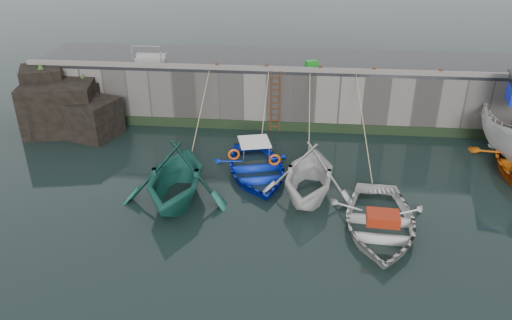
# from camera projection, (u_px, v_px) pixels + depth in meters

# --- Properties ---
(ground) EXTENTS (120.00, 120.00, 0.00)m
(ground) POSITION_uv_depth(u_px,v_px,m) (314.00, 246.00, 17.11)
(ground) COLOR black
(ground) RESTS_ON ground
(quay_back) EXTENTS (30.00, 5.00, 3.00)m
(quay_back) POSITION_uv_depth(u_px,v_px,m) (314.00, 89.00, 27.57)
(quay_back) COLOR slate
(quay_back) RESTS_ON ground
(road_back) EXTENTS (30.00, 5.00, 0.16)m
(road_back) POSITION_uv_depth(u_px,v_px,m) (316.00, 61.00, 26.87)
(road_back) COLOR black
(road_back) RESTS_ON quay_back
(kerb_back) EXTENTS (30.00, 0.30, 0.20)m
(kerb_back) POSITION_uv_depth(u_px,v_px,m) (316.00, 70.00, 24.70)
(kerb_back) COLOR slate
(kerb_back) RESTS_ON road_back
(algae_back) EXTENTS (30.00, 0.08, 0.50)m
(algae_back) POSITION_uv_depth(u_px,v_px,m) (313.00, 127.00, 25.87)
(algae_back) COLOR black
(algae_back) RESTS_ON ground
(rock_outcrop) EXTENTS (5.85, 4.24, 3.41)m
(rock_outcrop) POSITION_uv_depth(u_px,v_px,m) (64.00, 106.00, 25.81)
(rock_outcrop) COLOR black
(rock_outcrop) RESTS_ON ground
(ladder) EXTENTS (0.51, 0.08, 3.20)m
(ladder) POSITION_uv_depth(u_px,v_px,m) (275.00, 102.00, 25.41)
(ladder) COLOR #3F1E0F
(ladder) RESTS_ON ground
(boat_near_white) EXTENTS (4.56, 5.24, 2.70)m
(boat_near_white) POSITION_uv_depth(u_px,v_px,m) (177.00, 199.00, 19.90)
(boat_near_white) COLOR #1A5D4F
(boat_near_white) RESTS_ON ground
(boat_near_white_rope) EXTENTS (0.04, 5.55, 3.10)m
(boat_near_white_rope) POSITION_uv_depth(u_px,v_px,m) (202.00, 147.00, 24.31)
(boat_near_white_rope) COLOR tan
(boat_near_white_rope) RESTS_ON ground
(boat_near_blue) EXTENTS (4.83, 5.88, 1.06)m
(boat_near_blue) POSITION_uv_depth(u_px,v_px,m) (256.00, 174.00, 21.77)
(boat_near_blue) COLOR #0D2BC8
(boat_near_blue) RESTS_ON ground
(boat_near_blue_rope) EXTENTS (0.04, 3.62, 3.10)m
(boat_near_blue_rope) POSITION_uv_depth(u_px,v_px,m) (263.00, 139.00, 25.12)
(boat_near_blue_rope) COLOR tan
(boat_near_blue_rope) RESTS_ON ground
(boat_near_blacktrim) EXTENTS (4.63, 5.19, 2.49)m
(boat_near_blacktrim) POSITION_uv_depth(u_px,v_px,m) (308.00, 194.00, 20.22)
(boat_near_blacktrim) COLOR silver
(boat_near_blacktrim) RESTS_ON ground
(boat_near_blacktrim_rope) EXTENTS (0.04, 4.79, 3.10)m
(boat_near_blacktrim_rope) POSITION_uv_depth(u_px,v_px,m) (309.00, 148.00, 24.24)
(boat_near_blacktrim_rope) COLOR tan
(boat_near_blacktrim_rope) RESTS_ON ground
(boat_near_navy) EXTENTS (4.13, 5.56, 1.10)m
(boat_near_navy) POSITION_uv_depth(u_px,v_px,m) (378.00, 229.00, 18.03)
(boat_near_navy) COLOR silver
(boat_near_navy) RESTS_ON ground
(boat_near_navy_rope) EXTENTS (0.04, 6.75, 3.10)m
(boat_near_navy_rope) POSITION_uv_depth(u_px,v_px,m) (364.00, 160.00, 23.03)
(boat_near_navy_rope) COLOR tan
(boat_near_navy_rope) RESTS_ON ground
(fish_crate) EXTENTS (0.71, 0.60, 0.33)m
(fish_crate) POSITION_uv_depth(u_px,v_px,m) (312.00, 64.00, 25.49)
(fish_crate) COLOR #18861D
(fish_crate) RESTS_ON road_back
(railing) EXTENTS (1.60, 1.05, 1.00)m
(railing) POSITION_uv_depth(u_px,v_px,m) (150.00, 58.00, 26.40)
(railing) COLOR #A5A8AD
(railing) RESTS_ON road_back
(bollard_a) EXTENTS (0.18, 0.18, 0.28)m
(bollard_a) POSITION_uv_depth(u_px,v_px,m) (217.00, 66.00, 25.21)
(bollard_a) COLOR #3F1E0F
(bollard_a) RESTS_ON road_back
(bollard_b) EXTENTS (0.18, 0.18, 0.28)m
(bollard_b) POSITION_uv_depth(u_px,v_px,m) (266.00, 67.00, 24.99)
(bollard_b) COLOR #3F1E0F
(bollard_b) RESTS_ON road_back
(bollard_c) EXTENTS (0.18, 0.18, 0.28)m
(bollard_c) POSITION_uv_depth(u_px,v_px,m) (321.00, 69.00, 24.75)
(bollard_c) COLOR #3F1E0F
(bollard_c) RESTS_ON road_back
(bollard_d) EXTENTS (0.18, 0.18, 0.28)m
(bollard_d) POSITION_uv_depth(u_px,v_px,m) (374.00, 70.00, 24.52)
(bollard_d) COLOR #3F1E0F
(bollard_d) RESTS_ON road_back
(bollard_e) EXTENTS (0.18, 0.18, 0.28)m
(bollard_e) POSITION_uv_depth(u_px,v_px,m) (440.00, 72.00, 24.24)
(bollard_e) COLOR #3F1E0F
(bollard_e) RESTS_ON road_back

